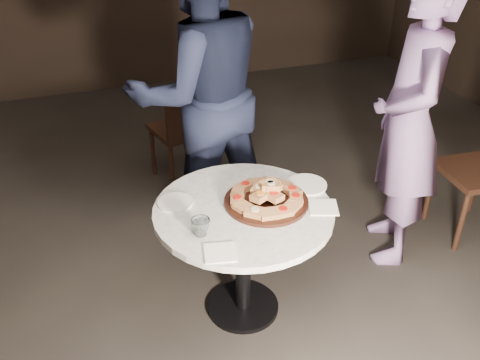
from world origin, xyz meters
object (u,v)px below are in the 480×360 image
object	(u,v)px
diner_navy	(200,93)
table	(243,229)
focaccia_pile	(267,195)
chair_far	(185,126)
serving_board	(266,202)
water_glass	(201,227)
diner_teal	(409,123)

from	to	relation	value
diner_navy	table	bearing A→B (deg)	82.21
focaccia_pile	chair_far	xyz separation A→B (m)	(-0.08, 1.37, -0.23)
serving_board	table	bearing A→B (deg)	-177.81
serving_board	chair_far	distance (m)	1.39
water_glass	focaccia_pile	bearing A→B (deg)	20.83
chair_far	diner_navy	world-z (taller)	diner_navy
serving_board	diner_teal	xyz separation A→B (m)	(0.91, 0.21, 0.19)
table	serving_board	size ratio (longest dim) A/B	2.40
table	water_glass	world-z (taller)	water_glass
serving_board	diner_navy	size ratio (longest dim) A/B	0.22
focaccia_pile	diner_teal	size ratio (longest dim) A/B	0.22
diner_navy	diner_teal	xyz separation A→B (m)	(1.01, -0.63, -0.06)
table	diner_teal	world-z (taller)	diner_teal
diner_navy	diner_teal	distance (m)	1.19
diner_navy	diner_teal	world-z (taller)	diner_navy
table	diner_navy	xyz separation A→B (m)	(0.02, 0.85, 0.38)
diner_navy	diner_teal	bearing A→B (deg)	141.69
table	focaccia_pile	size ratio (longest dim) A/B	2.67
water_glass	diner_teal	world-z (taller)	diner_teal
focaccia_pile	chair_far	world-z (taller)	chair_far
focaccia_pile	diner_navy	bearing A→B (deg)	96.67
focaccia_pile	diner_teal	distance (m)	0.95
water_glass	chair_far	size ratio (longest dim) A/B	0.11
focaccia_pile	diner_teal	bearing A→B (deg)	12.72
table	diner_teal	size ratio (longest dim) A/B	0.58
table	diner_teal	bearing A→B (deg)	11.57
table	diner_navy	distance (m)	0.93
table	focaccia_pile	xyz separation A→B (m)	(0.12, 0.01, 0.17)
table	serving_board	distance (m)	0.18
chair_far	focaccia_pile	bearing A→B (deg)	79.73
chair_far	table	bearing A→B (deg)	74.64
diner_navy	serving_board	bearing A→B (deg)	90.30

